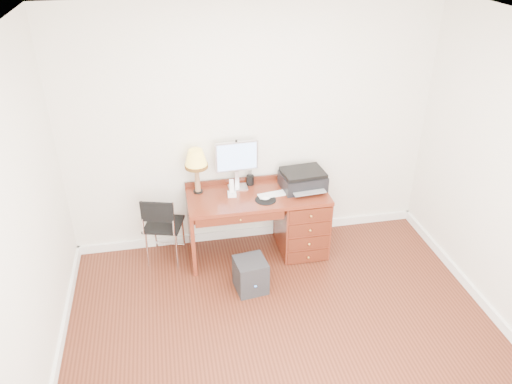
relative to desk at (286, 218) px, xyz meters
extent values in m
plane|color=#3E190E|center=(-0.32, -1.40, -0.41)|extent=(4.00, 4.00, 0.00)
plane|color=silver|center=(-0.32, 0.35, 0.94)|extent=(4.00, 0.00, 4.00)
plane|color=silver|center=(-2.32, -1.40, 0.94)|extent=(0.00, 3.50, 3.50)
plane|color=white|center=(-0.32, -1.40, 2.29)|extent=(4.00, 4.00, 0.00)
cube|color=white|center=(-0.32, 0.33, -0.36)|extent=(4.00, 0.03, 0.10)
cube|color=white|center=(-2.31, -1.40, -0.36)|extent=(0.03, 3.50, 0.10)
cube|color=white|center=(1.66, -1.40, -0.36)|extent=(0.03, 3.50, 0.10)
cube|color=maroon|center=(-0.32, -0.01, 0.32)|extent=(1.50, 0.65, 0.04)
cube|color=maroon|center=(0.18, -0.01, -0.06)|extent=(0.50, 0.61, 0.71)
cube|color=maroon|center=(-1.05, -0.01, -0.06)|extent=(0.04, 0.61, 0.71)
cube|color=#551E11|center=(-0.56, 0.29, 0.05)|extent=(0.96, 0.03, 0.39)
cube|color=#551E11|center=(-0.56, -0.31, 0.25)|extent=(0.91, 0.03, 0.09)
sphere|color=#BF8C3F|center=(0.18, -0.34, -0.06)|extent=(0.03, 0.03, 0.03)
cube|color=silver|center=(-0.51, 0.18, 0.34)|extent=(0.21, 0.16, 0.01)
cube|color=silver|center=(-0.51, 0.23, 0.43)|extent=(0.05, 0.03, 0.17)
cube|color=silver|center=(-0.51, 0.21, 0.70)|extent=(0.46, 0.06, 0.33)
cube|color=#4C8CF2|center=(-0.51, 0.19, 0.70)|extent=(0.42, 0.03, 0.30)
cube|color=white|center=(-0.14, -0.05, 0.34)|extent=(0.39, 0.17, 0.01)
cylinder|color=black|center=(-0.26, -0.14, 0.34)|extent=(0.22, 0.22, 0.01)
ellipsoid|color=white|center=(-0.26, -0.14, 0.36)|extent=(0.10, 0.06, 0.04)
cube|color=black|center=(0.19, 0.05, 0.42)|extent=(0.49, 0.40, 0.16)
cube|color=black|center=(0.19, 0.05, 0.52)|extent=(0.47, 0.37, 0.04)
cylinder|color=black|center=(-0.94, 0.16, 0.35)|extent=(0.10, 0.10, 0.02)
cone|color=olive|center=(-0.94, 0.16, 0.50)|extent=(0.06, 0.06, 0.30)
cone|color=#EAC34A|center=(-0.94, 0.16, 0.74)|extent=(0.24, 0.24, 0.18)
cylinder|color=#593814|center=(-0.94, 0.16, 0.65)|extent=(0.24, 0.24, 0.04)
cube|color=white|center=(-0.60, 0.02, 0.36)|extent=(0.10, 0.10, 0.04)
cube|color=white|center=(-0.60, 0.02, 0.45)|extent=(0.05, 0.06, 0.15)
cylinder|color=black|center=(-0.36, 0.23, 0.39)|extent=(0.09, 0.09, 0.11)
cube|color=black|center=(-1.34, 0.10, 0.02)|extent=(0.47, 0.47, 0.02)
cube|color=black|center=(-1.34, -0.09, 0.28)|extent=(0.34, 0.12, 0.23)
cylinder|color=silver|center=(-1.50, 0.26, -0.20)|extent=(0.02, 0.02, 0.43)
cylinder|color=silver|center=(-1.17, 0.26, -0.20)|extent=(0.02, 0.02, 0.43)
cylinder|color=silver|center=(-1.50, -0.07, -0.20)|extent=(0.02, 0.02, 0.43)
cylinder|color=silver|center=(-1.17, -0.07, -0.20)|extent=(0.02, 0.02, 0.43)
cylinder|color=silver|center=(-1.50, -0.09, 0.21)|extent=(0.02, 0.02, 0.38)
cylinder|color=silver|center=(-1.17, -0.09, 0.21)|extent=(0.02, 0.02, 0.38)
cube|color=black|center=(-0.51, -0.62, -0.24)|extent=(0.34, 0.34, 0.35)
camera|label=1|loc=(-1.22, -4.52, 2.98)|focal=35.00mm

